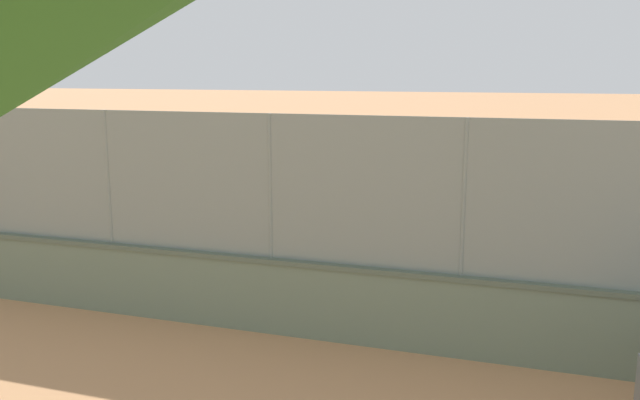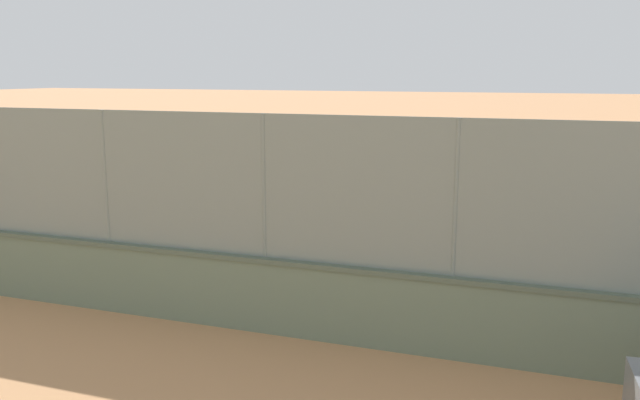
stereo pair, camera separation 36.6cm
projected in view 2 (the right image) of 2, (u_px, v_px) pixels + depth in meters
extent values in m
plane|color=tan|center=(293.00, 206.00, 21.87)|extent=(260.00, 260.00, 0.00)
cylinder|color=gray|center=(456.00, 198.00, 9.85)|extent=(0.07, 0.07, 2.38)
cylinder|color=gray|center=(264.00, 186.00, 10.89)|extent=(0.07, 0.07, 2.38)
cylinder|color=gray|center=(106.00, 176.00, 11.92)|extent=(0.07, 0.07, 2.38)
cylinder|color=navy|center=(483.00, 196.00, 21.52)|extent=(0.16, 0.16, 0.81)
cylinder|color=navy|center=(489.00, 196.00, 21.46)|extent=(0.16, 0.16, 0.81)
cylinder|color=white|center=(487.00, 174.00, 21.36)|extent=(0.36, 0.36, 0.60)
cylinder|color=tan|center=(478.00, 170.00, 21.38)|extent=(0.12, 0.57, 0.17)
cylinder|color=tan|center=(497.00, 172.00, 20.96)|extent=(0.12, 0.57, 0.17)
sphere|color=tan|center=(488.00, 162.00, 21.28)|extent=(0.23, 0.23, 0.23)
cylinder|color=white|center=(488.00, 158.00, 21.26)|extent=(0.25, 0.25, 0.05)
cylinder|color=black|center=(496.00, 173.00, 20.79)|extent=(0.05, 0.30, 0.04)
ellipsoid|color=#333338|center=(496.00, 174.00, 20.59)|extent=(0.05, 0.30, 0.24)
cylinder|color=navy|center=(390.00, 267.00, 13.68)|extent=(0.21, 0.21, 0.79)
cylinder|color=navy|center=(382.00, 268.00, 13.59)|extent=(0.21, 0.21, 0.79)
cylinder|color=#3372B2|center=(387.00, 235.00, 13.51)|extent=(0.48, 0.48, 0.58)
cylinder|color=brown|center=(398.00, 227.00, 13.67)|extent=(0.49, 0.42, 0.17)
cylinder|color=brown|center=(367.00, 228.00, 13.59)|extent=(0.49, 0.42, 0.17)
sphere|color=brown|center=(387.00, 216.00, 13.43)|extent=(0.22, 0.22, 0.22)
cylinder|color=navy|center=(388.00, 211.00, 13.41)|extent=(0.33, 0.33, 0.05)
cylinder|color=black|center=(362.00, 227.00, 13.75)|extent=(0.26, 0.22, 0.04)
ellipsoid|color=#333338|center=(356.00, 224.00, 13.94)|extent=(0.25, 0.21, 0.24)
sphere|color=orange|center=(447.00, 195.00, 19.43)|extent=(0.17, 0.17, 0.17)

